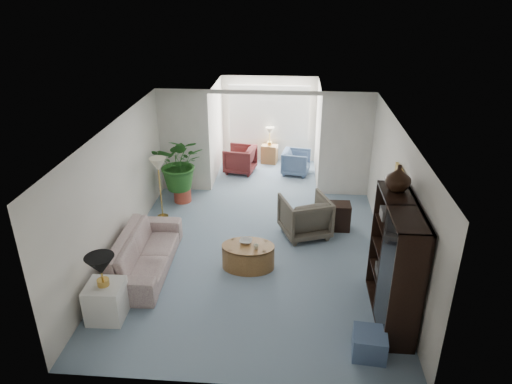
# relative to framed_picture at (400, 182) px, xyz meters

# --- Properties ---
(floor) EXTENTS (6.00, 6.00, 0.00)m
(floor) POSITION_rel_framed_picture_xyz_m (-2.46, 0.10, -1.70)
(floor) COLOR #7E92A7
(floor) RESTS_ON ground
(sunroom_floor) EXTENTS (2.60, 2.60, 0.00)m
(sunroom_floor) POSITION_rel_framed_picture_xyz_m (-2.46, 4.20, -1.70)
(sunroom_floor) COLOR #7E92A7
(sunroom_floor) RESTS_ON ground
(back_pier_left) EXTENTS (1.20, 0.12, 2.50)m
(back_pier_left) POSITION_rel_framed_picture_xyz_m (-4.36, 3.10, -0.45)
(back_pier_left) COLOR white
(back_pier_left) RESTS_ON ground
(back_pier_right) EXTENTS (1.20, 0.12, 2.50)m
(back_pier_right) POSITION_rel_framed_picture_xyz_m (-0.56, 3.10, -0.45)
(back_pier_right) COLOR white
(back_pier_right) RESTS_ON ground
(back_header) EXTENTS (2.60, 0.12, 0.10)m
(back_header) POSITION_rel_framed_picture_xyz_m (-2.46, 3.10, 0.75)
(back_header) COLOR white
(back_header) RESTS_ON back_pier_left
(window_pane) EXTENTS (2.20, 0.02, 1.50)m
(window_pane) POSITION_rel_framed_picture_xyz_m (-2.46, 5.28, -0.30)
(window_pane) COLOR white
(window_blinds) EXTENTS (2.20, 0.02, 1.50)m
(window_blinds) POSITION_rel_framed_picture_xyz_m (-2.46, 5.25, -0.30)
(window_blinds) COLOR white
(framed_picture) EXTENTS (0.04, 0.50, 0.40)m
(framed_picture) POSITION_rel_framed_picture_xyz_m (0.00, 0.00, 0.00)
(framed_picture) COLOR #B5AC91
(sofa) EXTENTS (0.95, 2.30, 0.67)m
(sofa) POSITION_rel_framed_picture_xyz_m (-4.37, -0.38, -1.37)
(sofa) COLOR beige
(sofa) RESTS_ON ground
(end_table) EXTENTS (0.56, 0.56, 0.60)m
(end_table) POSITION_rel_framed_picture_xyz_m (-4.57, -1.73, -1.40)
(end_table) COLOR white
(end_table) RESTS_ON ground
(table_lamp) EXTENTS (0.44, 0.44, 0.30)m
(table_lamp) POSITION_rel_framed_picture_xyz_m (-4.57, -1.73, -0.75)
(table_lamp) COLOR black
(table_lamp) RESTS_ON end_table
(floor_lamp) EXTENTS (0.36, 0.36, 0.28)m
(floor_lamp) POSITION_rel_framed_picture_xyz_m (-4.58, 1.59, -0.45)
(floor_lamp) COLOR beige
(floor_lamp) RESTS_ON ground
(coffee_table) EXTENTS (1.02, 1.02, 0.45)m
(coffee_table) POSITION_rel_framed_picture_xyz_m (-2.53, -0.18, -1.47)
(coffee_table) COLOR olive
(coffee_table) RESTS_ON ground
(coffee_bowl) EXTENTS (0.24, 0.24, 0.06)m
(coffee_bowl) POSITION_rel_framed_picture_xyz_m (-2.58, -0.08, -1.22)
(coffee_bowl) COLOR beige
(coffee_bowl) RESTS_ON coffee_table
(coffee_cup) EXTENTS (0.10, 0.10, 0.09)m
(coffee_cup) POSITION_rel_framed_picture_xyz_m (-2.38, -0.28, -1.21)
(coffee_cup) COLOR beige
(coffee_cup) RESTS_ON coffee_table
(wingback_chair) EXTENTS (1.15, 1.17, 0.83)m
(wingback_chair) POSITION_rel_framed_picture_xyz_m (-1.50, 1.09, -1.28)
(wingback_chair) COLOR #595446
(wingback_chair) RESTS_ON ground
(side_table_dark) EXTENTS (0.48, 0.38, 0.57)m
(side_table_dark) POSITION_rel_framed_picture_xyz_m (-0.80, 1.39, -1.41)
(side_table_dark) COLOR black
(side_table_dark) RESTS_ON ground
(entertainment_cabinet) EXTENTS (0.46, 1.72, 1.91)m
(entertainment_cabinet) POSITION_rel_framed_picture_xyz_m (-0.23, -1.32, -0.75)
(entertainment_cabinet) COLOR black
(entertainment_cabinet) RESTS_ON ground
(cabinet_urn) EXTENTS (0.38, 0.38, 0.40)m
(cabinet_urn) POSITION_rel_framed_picture_xyz_m (-0.23, -0.82, 0.41)
(cabinet_urn) COLOR black
(cabinet_urn) RESTS_ON entertainment_cabinet
(ottoman) EXTENTS (0.50, 0.50, 0.37)m
(ottoman) POSITION_rel_framed_picture_xyz_m (-0.65, -2.21, -1.52)
(ottoman) COLOR slate
(ottoman) RESTS_ON ground
(plant_pot) EXTENTS (0.40, 0.40, 0.32)m
(plant_pot) POSITION_rel_framed_picture_xyz_m (-4.32, 2.44, -1.54)
(plant_pot) COLOR #AE4432
(plant_pot) RESTS_ON ground
(house_plant) EXTENTS (1.16, 1.00, 1.29)m
(house_plant) POSITION_rel_framed_picture_xyz_m (-4.32, 2.44, -0.74)
(house_plant) COLOR #276021
(house_plant) RESTS_ON plant_pot
(sunroom_chair_blue) EXTENTS (0.81, 0.80, 0.64)m
(sunroom_chair_blue) POSITION_rel_framed_picture_xyz_m (-1.68, 4.35, -1.38)
(sunroom_chair_blue) COLOR slate
(sunroom_chair_blue) RESTS_ON ground
(sunroom_chair_maroon) EXTENTS (0.90, 0.88, 0.71)m
(sunroom_chair_maroon) POSITION_rel_framed_picture_xyz_m (-3.18, 4.35, -1.34)
(sunroom_chair_maroon) COLOR maroon
(sunroom_chair_maroon) RESTS_ON ground
(sunroom_table) EXTENTS (0.48, 0.40, 0.53)m
(sunroom_table) POSITION_rel_framed_picture_xyz_m (-2.43, 5.10, -1.44)
(sunroom_table) COLOR olive
(sunroom_table) RESTS_ON ground
(shelf_clutter) EXTENTS (0.30, 1.19, 1.06)m
(shelf_clutter) POSITION_rel_framed_picture_xyz_m (-0.28, -1.39, -0.61)
(shelf_clutter) COLOR #373532
(shelf_clutter) RESTS_ON entertainment_cabinet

